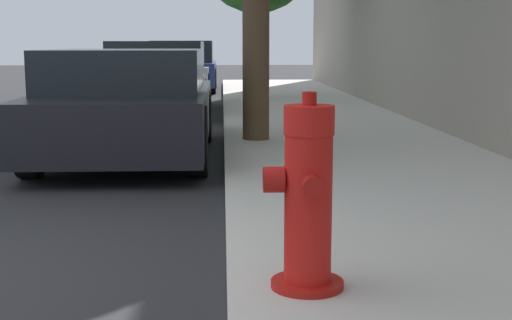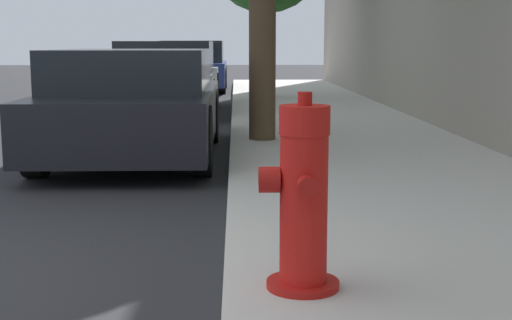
{
  "view_description": "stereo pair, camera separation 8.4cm",
  "coord_description": "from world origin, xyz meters",
  "px_view_note": "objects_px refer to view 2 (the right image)",
  "views": [
    {
      "loc": [
        1.78,
        -3.69,
        1.32
      ],
      "look_at": [
        2.0,
        0.89,
        0.56
      ],
      "focal_mm": 50.0,
      "sensor_mm": 36.0,
      "label": 1
    },
    {
      "loc": [
        1.86,
        -3.69,
        1.32
      ],
      "look_at": [
        2.0,
        0.89,
        0.56
      ],
      "focal_mm": 50.0,
      "sensor_mm": 36.0,
      "label": 2
    }
  ],
  "objects_px": {
    "fire_hydrant": "(303,200)",
    "parked_car_far": "(194,67)",
    "parked_car_near": "(135,104)",
    "parked_car_mid": "(168,78)"
  },
  "relations": [
    {
      "from": "fire_hydrant",
      "to": "parked_car_near",
      "type": "relative_size",
      "value": 0.24
    },
    {
      "from": "parked_car_far",
      "to": "fire_hydrant",
      "type": "bearing_deg",
      "value": -84.88
    },
    {
      "from": "fire_hydrant",
      "to": "parked_car_mid",
      "type": "xyz_separation_m",
      "value": [
        -1.61,
        10.24,
        0.1
      ]
    },
    {
      "from": "parked_car_mid",
      "to": "parked_car_far",
      "type": "relative_size",
      "value": 1.07
    },
    {
      "from": "fire_hydrant",
      "to": "parked_car_far",
      "type": "bearing_deg",
      "value": 95.12
    },
    {
      "from": "fire_hydrant",
      "to": "parked_car_near",
      "type": "distance_m",
      "value": 5.06
    },
    {
      "from": "parked_car_mid",
      "to": "parked_car_far",
      "type": "xyz_separation_m",
      "value": [
        0.13,
        6.25,
        0.0
      ]
    },
    {
      "from": "parked_car_far",
      "to": "parked_car_near",
      "type": "bearing_deg",
      "value": -90.02
    },
    {
      "from": "parked_car_near",
      "to": "parked_car_mid",
      "type": "bearing_deg",
      "value": 91.33
    },
    {
      "from": "parked_car_near",
      "to": "parked_car_far",
      "type": "xyz_separation_m",
      "value": [
        0.0,
        11.65,
        0.04
      ]
    }
  ]
}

